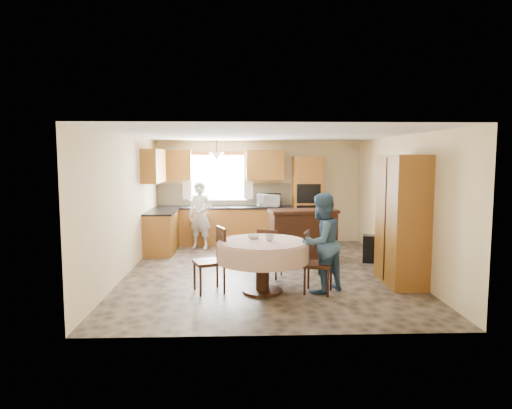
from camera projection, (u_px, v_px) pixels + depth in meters
The scene contains 36 objects.
floor at pixel (265, 272), 8.38m from camera, with size 5.00×6.00×0.01m, color #6D5C4C.
ceiling at pixel (266, 135), 8.12m from camera, with size 5.00×6.00×0.01m, color white.
wall_back at pixel (259, 192), 11.24m from camera, with size 5.00×0.02×2.50m, color beige.
wall_front at pixel (280, 231), 5.27m from camera, with size 5.00×0.02×2.50m, color beige.
wall_left at pixel (126, 205), 8.17m from camera, with size 0.02×6.00×2.50m, color beige.
wall_right at pixel (402, 204), 8.34m from camera, with size 0.02×6.00×2.50m, color beige.
window at pixel (218, 178), 11.14m from camera, with size 1.40×0.03×1.10m, color white.
curtain_left at pixel (187, 176), 11.06m from camera, with size 0.22×0.02×1.15m, color white.
curtain_right at pixel (248, 176), 11.11m from camera, with size 0.22×0.02×1.15m, color white.
base_cab_back at pixel (224, 226), 10.99m from camera, with size 3.30×0.60×0.88m, color #B76C30.
counter_back at pixel (224, 207), 10.94m from camera, with size 3.30×0.64×0.04m, color black.
base_cab_left at pixel (161, 233), 10.05m from camera, with size 0.60×1.20×0.88m, color #B76C30.
counter_left at pixel (161, 212), 10.00m from camera, with size 0.64×1.20×0.04m, color black.
backsplash at pixel (224, 195), 11.20m from camera, with size 3.30×0.02×0.55m, color beige.
wall_cab_left at pixel (174, 165), 10.93m from camera, with size 0.85×0.33×0.72m, color #AF782B.
wall_cab_right at pixel (265, 165), 11.01m from camera, with size 0.90×0.33×0.72m, color #AF782B.
wall_cab_side at pixel (154, 166), 9.89m from camera, with size 0.33×1.20×0.72m, color #AF782B.
oven_tower at pixel (307, 200), 10.99m from camera, with size 0.66×0.62×2.12m, color #B76C30.
oven_upper at pixel (309, 194), 10.65m from camera, with size 0.56×0.01×0.45m, color black.
oven_lower at pixel (309, 215), 10.71m from camera, with size 0.56×0.01×0.45m, color black.
pendant at pixel (217, 156), 10.61m from camera, with size 0.36×0.36×0.18m, color beige.
sideboard at pixel (303, 237), 9.29m from camera, with size 1.37×0.56×0.98m, color #341A0E.
space_heater at pixel (373, 249), 9.13m from camera, with size 0.40×0.28×0.55m, color black.
cupboard at pixel (402, 220), 7.53m from camera, with size 0.56×1.12×2.14m, color #B76C30.
dining_table at pixel (263, 252), 7.07m from camera, with size 1.42×1.42×0.81m.
chair_left at pixel (214, 256), 7.13m from camera, with size 0.56×0.56×1.01m.
chair_back at pixel (269, 251), 7.92m from camera, with size 0.49×0.49×0.87m.
chair_right at pixel (313, 259), 7.07m from camera, with size 0.52×0.52×0.96m.
framed_picture at pixel (380, 174), 9.52m from camera, with size 0.06×0.52×0.43m.
microwave at pixel (269, 200), 10.91m from camera, with size 0.55×0.37×0.30m, color silver.
person_sink at pixel (200, 215), 10.45m from camera, with size 0.56×0.37×1.53m, color silver.
person_dining at pixel (321, 243), 7.08m from camera, with size 0.76×0.59×1.55m, color #38597A.
bowl_sideboard at pixel (289, 211), 9.22m from camera, with size 0.23×0.23×0.06m, color #B2B2B2.
bottle_sideboard at pixel (324, 206), 9.24m from camera, with size 0.10×0.10×0.26m, color silver.
cup_table at pixel (270, 237), 7.05m from camera, with size 0.13×0.13×0.11m, color #B2B2B2.
bowl_table at pixel (254, 237), 7.24m from camera, with size 0.19×0.19×0.06m, color #B2B2B2.
Camera 1 is at (-0.46, -8.20, 2.11)m, focal length 32.00 mm.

